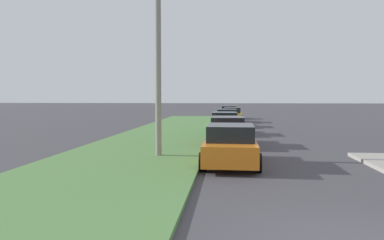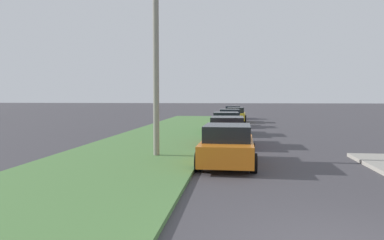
% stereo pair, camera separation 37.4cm
% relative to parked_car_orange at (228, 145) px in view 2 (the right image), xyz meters
% --- Properties ---
extents(grass_median, '(60.00, 6.00, 0.12)m').
position_rel_parked_car_orange_xyz_m(grass_median, '(2.54, 4.05, -0.66)').
color(grass_median, '#517F42').
rests_on(grass_median, ground).
extents(parked_car_orange, '(4.34, 2.09, 1.47)m').
position_rel_parked_car_orange_xyz_m(parked_car_orange, '(0.00, 0.00, 0.00)').
color(parked_car_orange, orange).
rests_on(parked_car_orange, ground).
extents(parked_car_red, '(4.30, 2.02, 1.47)m').
position_rel_parked_car_orange_xyz_m(parked_car_red, '(5.51, 0.13, 0.00)').
color(parked_car_red, red).
rests_on(parked_car_red, ground).
extents(parked_car_green, '(4.34, 2.09, 1.47)m').
position_rel_parked_car_orange_xyz_m(parked_car_green, '(11.30, 0.35, 0.00)').
color(parked_car_green, '#1E6B38').
rests_on(parked_car_green, ground).
extents(parked_car_white, '(4.38, 2.18, 1.47)m').
position_rel_parked_car_orange_xyz_m(parked_car_white, '(17.77, 0.23, 0.00)').
color(parked_car_white, silver).
rests_on(parked_car_white, ground).
extents(parked_car_yellow, '(4.36, 2.14, 1.47)m').
position_rel_parked_car_orange_xyz_m(parked_car_yellow, '(23.27, -0.30, 0.00)').
color(parked_car_yellow, gold).
rests_on(parked_car_yellow, ground).
extents(parked_car_blue, '(4.31, 2.04, 1.47)m').
position_rel_parked_car_orange_xyz_m(parked_car_blue, '(29.18, 0.04, 0.00)').
color(parked_car_blue, '#23389E').
rests_on(parked_car_blue, ground).
extents(streetlight, '(0.60, 2.87, 7.50)m').
position_rel_parked_car_orange_xyz_m(streetlight, '(1.26, 2.53, 3.67)').
color(streetlight, gray).
rests_on(streetlight, ground).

